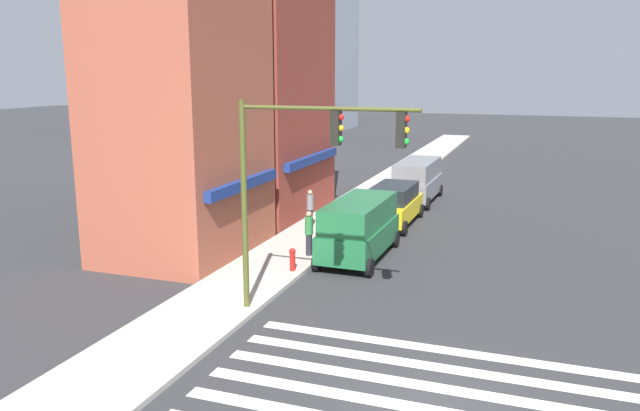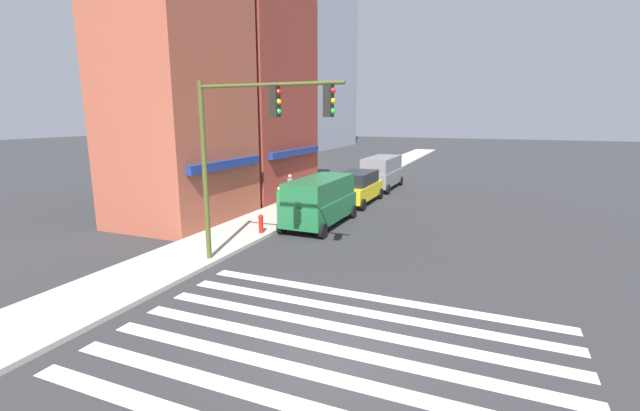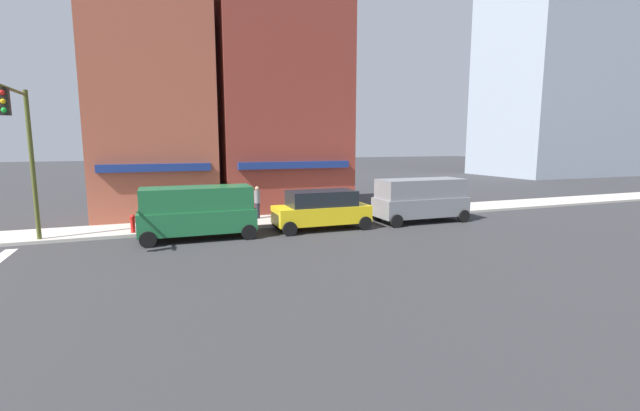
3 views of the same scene
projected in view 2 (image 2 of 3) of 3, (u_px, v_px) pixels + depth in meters
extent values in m
plane|color=#2D2D30|center=(334.00, 350.00, 9.84)|extent=(200.00, 200.00, 0.00)
cube|color=#B2ADA3|center=(98.00, 295.00, 12.65)|extent=(120.00, 3.00, 0.15)
cube|color=silver|center=(294.00, 405.00, 7.95)|extent=(0.45, 10.80, 0.01)
cube|color=silver|center=(316.00, 374.00, 8.90)|extent=(0.45, 10.80, 0.01)
cube|color=silver|center=(334.00, 349.00, 9.84)|extent=(0.45, 10.80, 0.01)
cube|color=silver|center=(349.00, 329.00, 10.78)|extent=(0.45, 10.80, 0.01)
cube|color=silver|center=(361.00, 312.00, 11.72)|extent=(0.45, 10.80, 0.01)
cube|color=silver|center=(372.00, 297.00, 12.66)|extent=(0.45, 10.80, 0.01)
cube|color=#9E4C38|center=(177.00, 83.00, 20.67)|extent=(6.54, 5.00, 13.65)
cube|color=navy|center=(227.00, 164.00, 20.45)|extent=(5.56, 0.30, 0.40)
cube|color=maroon|center=(258.00, 97.00, 27.60)|extent=(7.82, 5.00, 12.89)
cube|color=navy|center=(296.00, 152.00, 27.31)|extent=(6.65, 0.30, 0.40)
cylinder|color=#474C1E|center=(205.00, 175.00, 15.11)|extent=(0.18, 0.18, 6.44)
cylinder|color=#474C1E|center=(267.00, 85.00, 13.50)|extent=(0.12, 5.22, 0.12)
cube|color=black|center=(275.00, 102.00, 13.51)|extent=(0.32, 0.24, 0.95)
sphere|color=red|center=(278.00, 92.00, 13.40)|extent=(0.18, 0.18, 0.18)
sphere|color=#EAAD14|center=(279.00, 102.00, 13.47)|extent=(0.18, 0.18, 0.18)
sphere|color=green|center=(279.00, 112.00, 13.53)|extent=(0.18, 0.18, 0.18)
cube|color=black|center=(329.00, 101.00, 12.82)|extent=(0.32, 0.24, 0.95)
sphere|color=red|center=(333.00, 91.00, 12.71)|extent=(0.18, 0.18, 0.18)
sphere|color=#EAAD14|center=(333.00, 101.00, 12.78)|extent=(0.18, 0.18, 0.18)
sphere|color=green|center=(332.00, 111.00, 12.84)|extent=(0.18, 0.18, 0.18)
cube|color=#1E6638|center=(320.00, 209.00, 20.83)|extent=(5.03, 2.07, 1.00)
cube|color=#1E6638|center=(320.00, 188.00, 20.62)|extent=(4.78, 1.91, 1.00)
cylinder|color=black|center=(282.00, 227.00, 19.42)|extent=(0.68, 0.22, 0.68)
cylinder|color=black|center=(323.00, 231.00, 18.66)|extent=(0.68, 0.22, 0.68)
cylinder|color=black|center=(318.00, 209.00, 23.19)|extent=(0.68, 0.22, 0.68)
cylinder|color=black|center=(353.00, 212.00, 22.44)|extent=(0.68, 0.22, 0.68)
cube|color=yellow|center=(357.00, 191.00, 26.21)|extent=(4.72, 1.95, 0.85)
cube|color=black|center=(358.00, 178.00, 26.04)|extent=(3.31, 1.79, 0.75)
cylinder|color=black|center=(331.00, 202.00, 24.90)|extent=(0.68, 0.22, 0.68)
cylinder|color=black|center=(363.00, 205.00, 24.18)|extent=(0.68, 0.22, 0.68)
cylinder|color=black|center=(353.00, 192.00, 28.41)|extent=(0.68, 0.22, 0.68)
cylinder|color=black|center=(380.00, 194.00, 27.69)|extent=(0.68, 0.22, 0.68)
cube|color=slate|center=(381.00, 177.00, 31.42)|extent=(5.02, 2.06, 1.00)
cube|color=slate|center=(382.00, 164.00, 31.22)|extent=(4.77, 1.90, 1.00)
cylinder|color=black|center=(360.00, 188.00, 30.02)|extent=(0.68, 0.22, 0.68)
cylinder|color=black|center=(388.00, 189.00, 29.26)|extent=(0.68, 0.22, 0.68)
cylinder|color=black|center=(376.00, 180.00, 33.79)|extent=(0.68, 0.22, 0.68)
cylinder|color=black|center=(401.00, 181.00, 33.04)|extent=(0.68, 0.22, 0.68)
cylinder|color=#23232D|center=(290.00, 197.00, 25.28)|extent=(0.26, 0.26, 0.85)
cylinder|color=slate|center=(290.00, 184.00, 25.12)|extent=(0.32, 0.32, 0.70)
sphere|color=tan|center=(290.00, 176.00, 25.03)|extent=(0.22, 0.22, 0.22)
cylinder|color=#23232D|center=(280.00, 214.00, 20.91)|extent=(0.26, 0.26, 0.85)
cylinder|color=#2D7A3D|center=(280.00, 198.00, 20.75)|extent=(0.32, 0.32, 0.70)
sphere|color=tan|center=(279.00, 189.00, 20.66)|extent=(0.22, 0.22, 0.22)
cylinder|color=red|center=(261.00, 226.00, 19.04)|extent=(0.20, 0.20, 0.65)
sphere|color=red|center=(261.00, 217.00, 18.96)|extent=(0.24, 0.24, 0.24)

